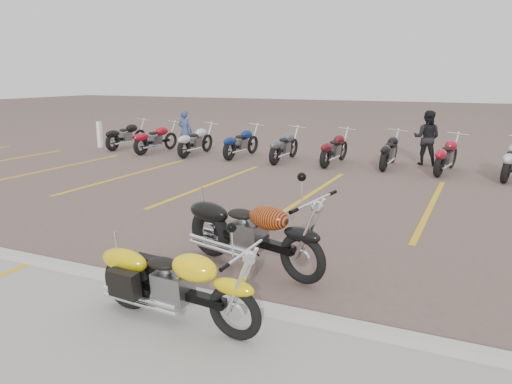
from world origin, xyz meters
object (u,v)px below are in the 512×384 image
(yellow_cruiser, at_px, (175,286))
(flame_cruiser, at_px, (251,235))
(person_b, at_px, (427,138))
(person_a, at_px, (185,131))
(bollard, at_px, (100,134))

(yellow_cruiser, relative_size, flame_cruiser, 0.90)
(yellow_cruiser, bearing_deg, person_b, 88.89)
(person_a, distance_m, person_b, 8.31)
(flame_cruiser, distance_m, person_a, 11.53)
(yellow_cruiser, height_order, flame_cruiser, flame_cruiser)
(person_a, relative_size, bollard, 1.54)
(flame_cruiser, xyz_separation_m, person_a, (-7.02, 9.14, 0.26))
(flame_cruiser, distance_m, person_b, 10.22)
(person_a, height_order, person_b, person_b)
(person_a, bearing_deg, yellow_cruiser, 122.92)
(yellow_cruiser, distance_m, person_b, 12.05)
(person_a, xyz_separation_m, person_b, (8.25, 1.00, 0.08))
(bollard, bearing_deg, flame_cruiser, -39.46)
(person_a, relative_size, person_b, 0.91)
(flame_cruiser, bearing_deg, bollard, 155.80)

